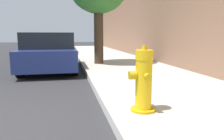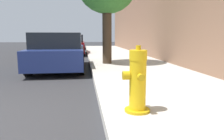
{
  "view_description": "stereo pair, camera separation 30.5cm",
  "coord_description": "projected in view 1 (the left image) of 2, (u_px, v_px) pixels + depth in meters",
  "views": [
    {
      "loc": [
        1.12,
        -2.75,
        1.2
      ],
      "look_at": [
        1.95,
        1.26,
        0.56
      ],
      "focal_mm": 35.0,
      "sensor_mm": 36.0,
      "label": 1
    },
    {
      "loc": [
        1.42,
        -2.8,
        1.2
      ],
      "look_at": [
        1.95,
        1.26,
        0.56
      ],
      "focal_mm": 35.0,
      "sensor_mm": 36.0,
      "label": 2
    }
  ],
  "objects": [
    {
      "name": "parked_car_near",
      "position": [
        50.0,
        52.0,
        7.6
      ],
      "size": [
        1.77,
        3.95,
        1.29
      ],
      "color": "navy",
      "rests_on": "ground_plane"
    },
    {
      "name": "parked_car_far",
      "position": [
        59.0,
        42.0,
        19.72
      ],
      "size": [
        1.8,
        4.28,
        1.21
      ],
      "color": "#4C5156",
      "rests_on": "ground_plane"
    },
    {
      "name": "parked_car_mid",
      "position": [
        58.0,
        45.0,
        13.76
      ],
      "size": [
        1.87,
        4.08,
        1.26
      ],
      "color": "maroon",
      "rests_on": "ground_plane"
    },
    {
      "name": "fire_hydrant",
      "position": [
        143.0,
        81.0,
        3.02
      ],
      "size": [
        0.39,
        0.39,
        0.92
      ],
      "color": "#C39C11",
      "rests_on": "sidewalk_slab"
    },
    {
      "name": "sidewalk_slab",
      "position": [
        210.0,
        112.0,
        3.25
      ],
      "size": [
        3.05,
        40.0,
        0.15
      ],
      "color": "beige",
      "rests_on": "ground_plane"
    }
  ]
}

